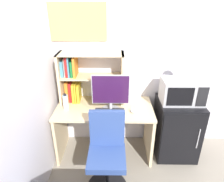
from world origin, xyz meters
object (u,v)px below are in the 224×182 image
(desk_fan, at_px, (187,69))
(wall_corkboard, at_px, (74,22))
(mini_fridge, at_px, (176,128))
(desk_chair, at_px, (107,157))
(computer_mouse, at_px, (133,110))
(water_bottle, at_px, (66,102))
(keyboard, at_px, (110,111))
(microwave, at_px, (182,91))
(hutch_bookshelf, at_px, (81,77))
(monitor, at_px, (111,92))

(desk_fan, height_order, wall_corkboard, wall_corkboard)
(mini_fridge, bearing_deg, desk_chair, -147.96)
(computer_mouse, relative_size, water_bottle, 0.47)
(keyboard, relative_size, microwave, 0.71)
(mini_fridge, distance_m, desk_chair, 1.10)
(desk_chair, height_order, wall_corkboard, wall_corkboard)
(keyboard, height_order, mini_fridge, mini_fridge)
(hutch_bookshelf, bearing_deg, desk_chair, -64.48)
(wall_corkboard, bearing_deg, hutch_bookshelf, -64.16)
(monitor, height_order, water_bottle, monitor)
(keyboard, distance_m, wall_corkboard, 1.18)
(microwave, xyz_separation_m, wall_corkboard, (-1.35, 0.29, 0.79))
(mini_fridge, xyz_separation_m, desk_fan, (0.01, -0.00, 0.85))
(desk_fan, bearing_deg, hutch_bookshelf, 172.40)
(computer_mouse, distance_m, water_bottle, 0.85)
(computer_mouse, distance_m, microwave, 0.67)
(hutch_bookshelf, bearing_deg, computer_mouse, -23.38)
(hutch_bookshelf, distance_m, water_bottle, 0.39)
(desk_fan, bearing_deg, monitor, -175.57)
(microwave, xyz_separation_m, desk_chair, (-0.93, -0.58, -0.54))
(keyboard, relative_size, mini_fridge, 0.45)
(microwave, bearing_deg, keyboard, -171.59)
(keyboard, bearing_deg, mini_fridge, 8.22)
(hutch_bookshelf, relative_size, desk_chair, 0.88)
(microwave, distance_m, desk_chair, 1.22)
(desk_fan, relative_size, wall_corkboard, 0.31)
(mini_fridge, bearing_deg, hutch_bookshelf, 172.43)
(mini_fridge, relative_size, wall_corkboard, 1.02)
(monitor, relative_size, keyboard, 1.28)
(desk_chair, bearing_deg, hutch_bookshelf, 115.52)
(water_bottle, height_order, desk_chair, water_bottle)
(computer_mouse, bearing_deg, microwave, 10.91)
(hutch_bookshelf, xyz_separation_m, microwave, (1.29, -0.17, -0.11))
(hutch_bookshelf, distance_m, keyboard, 0.59)
(mini_fridge, bearing_deg, wall_corkboard, 167.75)
(keyboard, distance_m, mini_fridge, 0.98)
(computer_mouse, bearing_deg, desk_fan, 10.23)
(microwave, bearing_deg, computer_mouse, -169.09)
(desk_fan, distance_m, wall_corkboard, 1.48)
(monitor, height_order, keyboard, monitor)
(mini_fridge, xyz_separation_m, desk_chair, (-0.93, -0.58, 0.02))
(monitor, bearing_deg, wall_corkboard, 140.93)
(water_bottle, bearing_deg, desk_chair, -43.65)
(desk_fan, xyz_separation_m, wall_corkboard, (-1.36, 0.29, 0.50))
(monitor, distance_m, wall_corkboard, 0.96)
(keyboard, relative_size, wall_corkboard, 0.46)
(microwave, bearing_deg, wall_corkboard, 167.87)
(keyboard, bearing_deg, water_bottle, 174.00)
(monitor, xyz_separation_m, desk_fan, (0.91, 0.07, 0.28))
(microwave, relative_size, wall_corkboard, 0.65)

